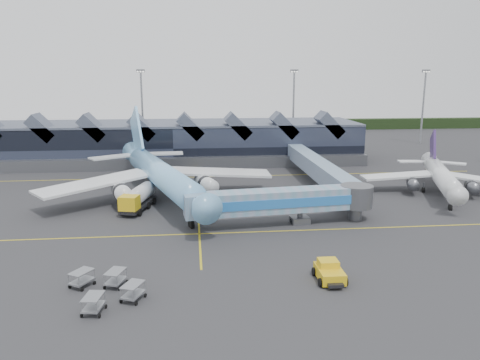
{
  "coord_description": "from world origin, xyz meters",
  "views": [
    {
      "loc": [
        -0.68,
        -68.06,
        20.95
      ],
      "look_at": [
        6.57,
        2.2,
        5.0
      ],
      "focal_mm": 35.0,
      "sensor_mm": 36.0,
      "label": 1
    }
  ],
  "objects": [
    {
      "name": "main_airliner",
      "position": [
        -6.45,
        11.4,
        4.47
      ],
      "size": [
        39.22,
        46.22,
        15.22
      ],
      "rotation": [
        0.0,
        0.0,
        0.31
      ],
      "color": "#75B8EC",
      "rests_on": "ground"
    },
    {
      "name": "tree_line_far",
      "position": [
        0.0,
        110.0,
        2.0
      ],
      "size": [
        260.0,
        4.0,
        4.0
      ],
      "primitive_type": "cube",
      "color": "black",
      "rests_on": "ground"
    },
    {
      "name": "regional_jet",
      "position": [
        43.67,
        10.02,
        3.34
      ],
      "size": [
        26.59,
        29.74,
        10.52
      ],
      "rotation": [
        0.0,
        0.0,
        -0.35
      ],
      "color": "silver",
      "rests_on": "ground"
    },
    {
      "name": "terminal",
      "position": [
        -5.07,
        47.35,
        4.88
      ],
      "size": [
        90.0,
        22.25,
        12.52
      ],
      "color": "black",
      "rests_on": "ground"
    },
    {
      "name": "jet_bridge",
      "position": [
        13.22,
        -5.02,
        3.43
      ],
      "size": [
        27.63,
        6.91,
        5.3
      ],
      "rotation": [
        0.0,
        0.0,
        0.11
      ],
      "color": "#6692AB",
      "rests_on": "ground"
    },
    {
      "name": "taxi_stripes",
      "position": [
        0.0,
        10.0,
        0.01
      ],
      "size": [
        120.0,
        60.0,
        0.01
      ],
      "color": "gold",
      "rests_on": "ground"
    },
    {
      "name": "fuel_truck",
      "position": [
        -9.27,
        4.94,
        2.03
      ],
      "size": [
        5.09,
        10.83,
        3.62
      ],
      "rotation": [
        0.0,
        0.0,
        -0.25
      ],
      "color": "black",
      "rests_on": "ground"
    },
    {
      "name": "baggage_carts",
      "position": [
        -9.28,
        -25.22,
        0.93
      ],
      "size": [
        7.98,
        8.32,
        1.65
      ],
      "rotation": [
        0.0,
        0.0,
        -0.4
      ],
      "color": "gray",
      "rests_on": "ground"
    },
    {
      "name": "ground",
      "position": [
        0.0,
        0.0,
        0.0
      ],
      "size": [
        260.0,
        260.0,
        0.0
      ],
      "primitive_type": "plane",
      "color": "#252528",
      "rests_on": "ground"
    },
    {
      "name": "light_masts",
      "position": [
        21.0,
        62.8,
        12.49
      ],
      "size": [
        132.4,
        42.56,
        22.45
      ],
      "color": "gray",
      "rests_on": "ground"
    },
    {
      "name": "pushback_tug",
      "position": [
        13.22,
        -24.0,
        0.91
      ],
      "size": [
        2.96,
        4.62,
        2.02
      ],
      "rotation": [
        0.0,
        0.0,
        -0.01
      ],
      "color": "gold",
      "rests_on": "ground"
    }
  ]
}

